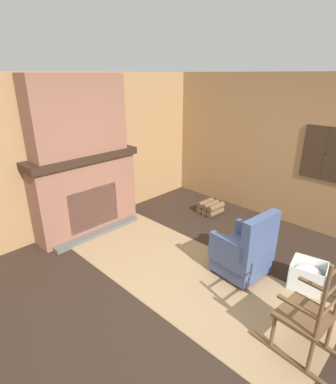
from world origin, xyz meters
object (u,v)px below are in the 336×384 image
object	(u,v)px
firewood_stack	(210,207)
storage_case	(112,143)
rocking_chair	(308,319)
armchair	(244,252)
decorative_plate_on_mantel	(79,145)
oil_lamp_vase	(43,153)
laundry_basket	(308,275)

from	to	relation	value
firewood_stack	storage_case	distance (m)	2.20
rocking_chair	firewood_stack	size ratio (longest dim) A/B	2.83
armchair	rocking_chair	size ratio (longest dim) A/B	0.82
decorative_plate_on_mantel	oil_lamp_vase	bearing A→B (deg)	-88.10
oil_lamp_vase	storage_case	bearing A→B (deg)	89.99
firewood_stack	decorative_plate_on_mantel	world-z (taller)	decorative_plate_on_mantel
laundry_basket	oil_lamp_vase	bearing A→B (deg)	-153.62
firewood_stack	laundry_basket	world-z (taller)	laundry_basket
oil_lamp_vase	storage_case	world-z (taller)	oil_lamp_vase
decorative_plate_on_mantel	firewood_stack	bearing A→B (deg)	58.47
laundry_basket	decorative_plate_on_mantel	distance (m)	3.75
oil_lamp_vase	storage_case	distance (m)	1.20
firewood_stack	oil_lamp_vase	xyz separation A→B (m)	(-1.18, -2.55, 1.32)
laundry_basket	rocking_chair	bearing A→B (deg)	-70.98
firewood_stack	laundry_basket	xyz separation A→B (m)	(2.16, -0.90, 0.06)
oil_lamp_vase	armchair	bearing A→B (deg)	26.28
armchair	firewood_stack	size ratio (longest dim) A/B	2.31
armchair	storage_case	xyz separation A→B (m)	(-2.63, -0.10, 1.04)
rocking_chair	firewood_stack	world-z (taller)	rocking_chair
storage_case	decorative_plate_on_mantel	world-z (taller)	decorative_plate_on_mantel
rocking_chair	decorative_plate_on_mantel	distance (m)	3.85
firewood_stack	laundry_basket	bearing A→B (deg)	-22.50
armchair	laundry_basket	size ratio (longest dim) A/B	2.04
rocking_chair	storage_case	world-z (taller)	storage_case
armchair	decorative_plate_on_mantel	xyz separation A→B (m)	(-2.65, -0.70, 1.11)
armchair	laundry_basket	bearing A→B (deg)	-147.21
rocking_chair	storage_case	xyz separation A→B (m)	(-3.68, 0.54, 1.00)
laundry_basket	armchair	bearing A→B (deg)	-153.23
laundry_basket	firewood_stack	bearing A→B (deg)	157.50
decorative_plate_on_mantel	rocking_chair	bearing A→B (deg)	0.92
oil_lamp_vase	laundry_basket	bearing A→B (deg)	26.38
oil_lamp_vase	decorative_plate_on_mantel	size ratio (longest dim) A/B	1.17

